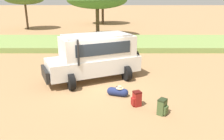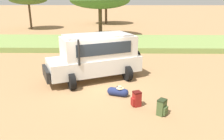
% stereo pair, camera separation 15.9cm
% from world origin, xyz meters
% --- Properties ---
extents(ground_plane, '(320.00, 320.00, 0.00)m').
position_xyz_m(ground_plane, '(0.00, 0.00, 0.00)').
color(ground_plane, '#9E754C').
extents(grass_bank, '(120.00, 7.00, 0.44)m').
position_xyz_m(grass_bank, '(0.00, 10.34, 0.22)').
color(grass_bank, olive).
rests_on(grass_bank, ground_plane).
extents(safari_vehicle, '(5.36, 3.89, 2.44)m').
position_xyz_m(safari_vehicle, '(-0.21, 0.95, 1.29)').
color(safari_vehicle, silver).
rests_on(safari_vehicle, ground_plane).
extents(backpack_beside_front_wheel, '(0.46, 0.46, 0.63)m').
position_xyz_m(backpack_beside_front_wheel, '(2.60, -3.01, 0.30)').
color(backpack_beside_front_wheel, '#42562D').
rests_on(backpack_beside_front_wheel, ground_plane).
extents(backpack_cluster_center, '(0.45, 0.39, 0.64)m').
position_xyz_m(backpack_cluster_center, '(1.70, -2.32, 0.31)').
color(backpack_cluster_center, maroon).
rests_on(backpack_cluster_center, ground_plane).
extents(duffel_bag_low_black_case, '(0.97, 0.56, 0.47)m').
position_xyz_m(duffel_bag_low_black_case, '(0.95, -1.32, 0.19)').
color(duffel_bag_low_black_case, navy).
rests_on(duffel_bag_low_black_case, ground_plane).
extents(acacia_tree_left_mid, '(6.88, 6.35, 5.19)m').
position_xyz_m(acacia_tree_left_mid, '(-1.00, 15.58, 4.14)').
color(acacia_tree_left_mid, brown).
rests_on(acacia_tree_left_mid, ground_plane).
extents(acacia_tree_centre_back, '(7.08, 7.55, 4.84)m').
position_xyz_m(acacia_tree_centre_back, '(-0.96, 29.69, 3.74)').
color(acacia_tree_centre_back, brown).
rests_on(acacia_tree_centre_back, ground_plane).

